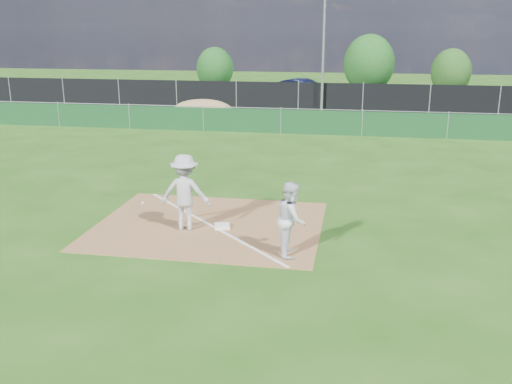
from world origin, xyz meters
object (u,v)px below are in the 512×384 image
car_right (387,93)px  tree_right (451,72)px  light_pole (324,46)px  play_at_first (185,192)px  car_left (198,91)px  tree_mid (369,64)px  runner (291,219)px  car_mid (303,90)px  tree_left (215,69)px  first_base (222,226)px

car_right → tree_right: tree_right is taller
light_pole → play_at_first: size_ratio=4.00×
play_at_first → car_left: play_at_first is taller
light_pole → car_left: light_pole is taller
car_left → tree_mid: bearing=-57.0°
light_pole → tree_right: light_pole is taller
runner → car_left: runner is taller
car_mid → runner: bearing=-151.5°
tree_left → tree_mid: bearing=-0.9°
tree_left → light_pole: bearing=-48.1°
car_right → light_pole: bearing=128.5°
car_left → tree_right: 19.48m
first_base → tree_mid: tree_mid is taller
first_base → car_right: 27.91m
first_base → car_mid: size_ratio=0.08×
car_right → tree_left: 14.65m
first_base → play_at_first: (-0.91, -0.25, 0.96)m
play_at_first → tree_left: tree_left is taller
first_base → car_mid: car_mid is taller
light_pole → tree_left: (-9.51, 10.58, -2.16)m
light_pole → first_base: light_pole is taller
car_right → car_left: bearing=82.4°
car_mid → tree_mid: tree_mid is taller
runner → car_mid: 28.93m
car_left → tree_left: 6.71m
play_at_first → car_mid: size_ratio=0.43×
play_at_first → tree_mid: 32.90m
car_right → tree_right: bearing=-57.5°
first_base → runner: bearing=-36.1°
tree_right → tree_left: bearing=-179.5°
runner → car_right: bearing=-14.2°
car_mid → tree_right: bearing=-40.7°
car_mid → tree_left: 9.40m
tree_mid → tree_right: 6.25m
car_left → car_mid: car_mid is taller
play_at_first → runner: 3.17m
light_pole → play_at_first: light_pole is taller
play_at_first → tree_mid: bearing=81.4°
car_mid → tree_right: (10.79, 5.26, 1.06)m
car_left → car_mid: (7.44, 1.50, 0.06)m
tree_left → play_at_first: bearing=-77.1°
first_base → car_right: car_right is taller
runner → tree_mid: (1.98, 33.72, 1.50)m
tree_left → car_right: bearing=-20.3°
first_base → car_mid: (-0.59, 27.35, 0.72)m
runner → car_mid: (-2.60, 28.82, -0.10)m
first_base → tree_left: size_ratio=0.11×
car_left → tree_mid: (12.02, 6.41, 1.66)m
runner → car_right: (3.28, 28.87, -0.21)m
car_left → tree_right: bearing=-64.7°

